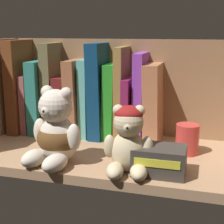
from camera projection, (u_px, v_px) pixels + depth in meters
shelf_board at (119, 156)px, 76.90cm from camera, size 65.20×29.25×2.00cm
shelf_back_panel at (134, 91)px, 88.24cm from camera, size 67.60×1.20×26.51cm
book_0 at (24, 85)px, 92.25cm from camera, size 2.97×14.99×24.25cm
book_1 at (34, 102)px, 92.57cm from camera, size 1.77×12.86×15.35cm
book_2 at (43, 96)px, 91.41cm from camera, size 2.99×13.39×19.00cm
book_3 at (53, 88)px, 90.02cm from camera, size 2.66×10.33×23.53cm
book_4 at (66, 105)px, 90.09cm from camera, size 3.59×10.20×15.05cm
book_5 at (78, 97)px, 88.61cm from camera, size 3.41×13.65×19.57cm
book_6 at (89, 97)px, 87.83cm from camera, size 2.10×11.07×19.73cm
book_7 at (100, 90)px, 86.56cm from camera, size 3.76×12.36×23.71cm
book_8 at (112, 101)px, 86.25cm from camera, size 3.14×10.42×18.76cm
book_9 at (123, 93)px, 85.04cm from camera, size 1.94×11.77×22.84cm
book_10 at (131, 108)px, 85.30cm from camera, size 1.82×13.65×15.53cm
book_11 at (141, 97)px, 83.96cm from camera, size 2.37×11.28×21.49cm
book_12 at (154, 102)px, 83.37cm from camera, size 4.13×13.64×19.09cm
teddy_bear_larger at (56, 133)px, 69.52cm from camera, size 12.07×12.75×15.87cm
teddy_bear_smaller at (128, 141)px, 64.65cm from camera, size 9.77×10.12×13.18cm
pillar_candle at (187, 139)px, 75.18cm from camera, size 5.07×5.07×6.67cm
small_product_box at (159, 160)px, 64.87cm from camera, size 9.89×7.05×5.31cm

